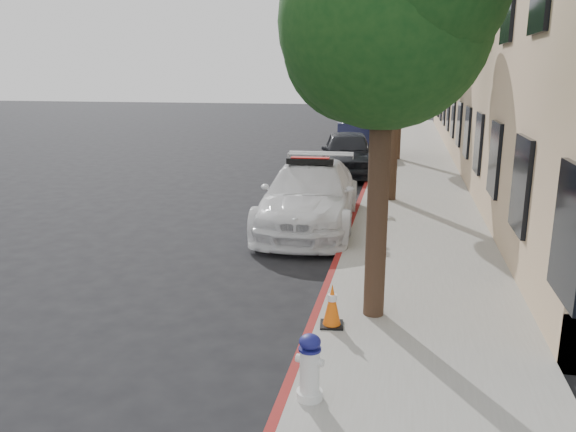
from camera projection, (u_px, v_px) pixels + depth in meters
The scene contains 12 objects.
ground at pixel (227, 266), 10.80m from camera, with size 120.00×120.00×0.00m, color black.
sidewalk at pixel (414, 178), 19.56m from camera, with size 3.20×50.00×0.15m, color gray.
curb_strip at pixel (370, 176), 19.87m from camera, with size 0.12×50.00×0.15m, color maroon.
building at pixel (566, 37), 21.98m from camera, with size 8.00×36.00×10.00m, color tan.
tree_near at pixel (387, 20), 7.26m from camera, with size 2.92×2.82×5.62m.
tree_mid at pixel (398, 52), 14.88m from camera, with size 2.77×2.64×5.43m.
tree_far at pixel (402, 54), 22.42m from camera, with size 3.10×3.00×5.81m.
police_car at pixel (310, 195), 13.42m from camera, with size 2.41×5.41×1.69m.
parked_car_mid at pixel (348, 153), 20.44m from camera, with size 1.89×4.71×1.60m, color black.
parked_car_far at pixel (356, 142), 23.95m from camera, with size 1.63×4.69×1.54m, color #151836.
fire_hydrant at pixel (310, 368), 6.05m from camera, with size 0.32×0.29×0.76m.
traffic_cone at pixel (332, 305), 7.83m from camera, with size 0.36×0.36×0.62m.
Camera 1 is at (3.24, -9.78, 3.59)m, focal length 35.00 mm.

